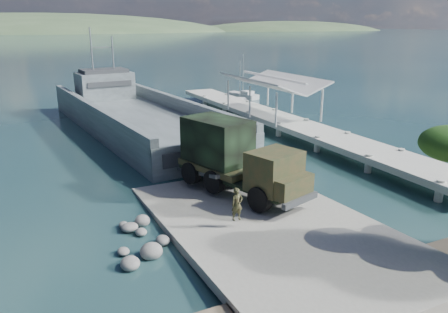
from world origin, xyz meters
TOP-DOWN VIEW (x-y plane):
  - ground at (0.00, 0.00)m, footprint 1400.00×1400.00m
  - boat_ramp at (0.00, -1.00)m, footprint 10.00×18.00m
  - shoreline_rocks at (-6.20, 0.50)m, footprint 3.20×5.60m
  - distant_headlands at (50.00, 560.00)m, footprint 1000.00×240.00m
  - pier at (13.00, 18.77)m, footprint 6.40×44.00m
  - landing_craft at (-0.22, 24.33)m, footprint 12.18×37.10m
  - military_truck at (0.49, 3.98)m, footprint 5.31×9.57m
  - soldier at (-1.77, -0.65)m, footprint 0.64×0.43m
  - sailboat_near at (15.96, 32.69)m, footprint 2.72×5.07m
  - sailboat_far at (19.05, 37.43)m, footprint 2.86×5.52m

SIDE VIEW (x-z plane):
  - ground at x=0.00m, z-range 0.00..0.00m
  - shoreline_rocks at x=-6.20m, z-range -0.45..0.45m
  - distant_headlands at x=50.00m, z-range -24.00..24.00m
  - boat_ramp at x=0.00m, z-range 0.00..0.50m
  - sailboat_near at x=15.96m, z-range -2.65..3.28m
  - sailboat_far at x=19.05m, z-range -2.89..3.58m
  - landing_craft at x=-0.22m, z-range -4.53..6.31m
  - soldier at x=-1.77m, z-range 0.50..2.22m
  - pier at x=13.00m, z-range -1.45..4.65m
  - military_truck at x=0.49m, z-range 0.49..4.75m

